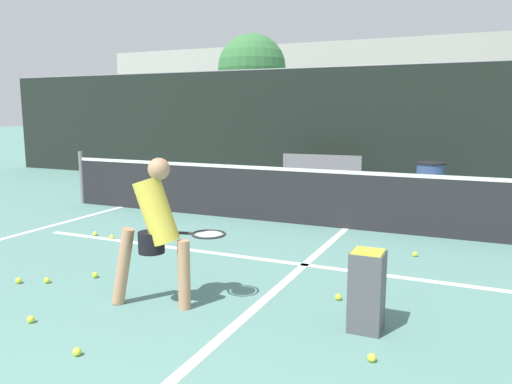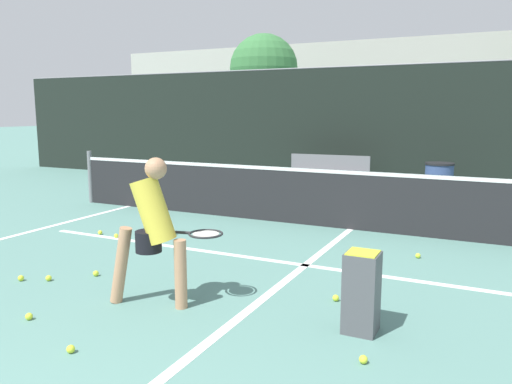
{
  "view_description": "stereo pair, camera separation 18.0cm",
  "coord_description": "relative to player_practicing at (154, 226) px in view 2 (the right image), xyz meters",
  "views": [
    {
      "loc": [
        1.87,
        -0.2,
        1.89
      ],
      "look_at": [
        -0.46,
        5.04,
        0.95
      ],
      "focal_mm": 35.0,
      "sensor_mm": 36.0,
      "label": 1
    },
    {
      "loc": [
        2.03,
        -0.13,
        1.89
      ],
      "look_at": [
        -0.46,
        5.04,
        0.95
      ],
      "focal_mm": 35.0,
      "sensor_mm": 36.0,
      "label": 2
    }
  ],
  "objects": [
    {
      "name": "tennis_ball_scattered_7",
      "position": [
        2.09,
        2.76,
        -0.77
      ],
      "size": [
        0.07,
        0.07,
        0.07
      ],
      "primitive_type": "sphere",
      "color": "#D1E033",
      "rests_on": "ground"
    },
    {
      "name": "tennis_ball_scattered_5",
      "position": [
        2.11,
        -0.25,
        -0.77
      ],
      "size": [
        0.07,
        0.07,
        0.07
      ],
      "primitive_type": "sphere",
      "color": "#D1E033",
      "rests_on": "ground"
    },
    {
      "name": "trash_bin",
      "position": [
        1.87,
        7.1,
        -0.39
      ],
      "size": [
        0.59,
        0.59,
        0.83
      ],
      "color": "#384C7F",
      "rests_on": "ground"
    },
    {
      "name": "courtside_bench",
      "position": [
        -0.61,
        7.41,
        -0.32
      ],
      "size": [
        1.9,
        0.49,
        0.86
      ],
      "rotation": [
        0.0,
        0.0,
        0.06
      ],
      "color": "slate",
      "rests_on": "ground"
    },
    {
      "name": "building_far",
      "position": [
        0.88,
        21.72,
        1.81
      ],
      "size": [
        36.0,
        2.4,
        5.22
      ],
      "primitive_type": "cube",
      "color": "#B2ADA3",
      "rests_on": "ground"
    },
    {
      "name": "tennis_ball_scattered_1",
      "position": [
        -0.0,
        -1.09,
        -0.77
      ],
      "size": [
        0.07,
        0.07,
        0.07
      ],
      "primitive_type": "sphere",
      "color": "#D1E033",
      "rests_on": "ground"
    },
    {
      "name": "fence_back",
      "position": [
        0.88,
        8.28,
        0.67
      ],
      "size": [
        24.0,
        0.06,
        2.95
      ],
      "color": "black",
      "rests_on": "ground"
    },
    {
      "name": "court_service_line",
      "position": [
        0.88,
        1.84,
        -0.8
      ],
      "size": [
        8.25,
        0.1,
        0.01
      ],
      "primitive_type": "cube",
      "color": "white",
      "rests_on": "ground"
    },
    {
      "name": "ball_hopper",
      "position": [
        1.95,
        0.29,
        -0.43
      ],
      "size": [
        0.28,
        0.28,
        0.71
      ],
      "color": "#4C4C51",
      "rests_on": "ground"
    },
    {
      "name": "tennis_ball_scattered_2",
      "position": [
        -0.83,
        -0.79,
        -0.77
      ],
      "size": [
        0.07,
        0.07,
        0.07
      ],
      "primitive_type": "sphere",
      "color": "#D1E033",
      "rests_on": "ground"
    },
    {
      "name": "tennis_ball_scattered_4",
      "position": [
        -2.15,
        1.87,
        -0.77
      ],
      "size": [
        0.07,
        0.07,
        0.07
      ],
      "primitive_type": "sphere",
      "color": "#D1E033",
      "rests_on": "ground"
    },
    {
      "name": "player_practicing",
      "position": [
        0.0,
        0.0,
        0.0
      ],
      "size": [
        1.08,
        0.69,
        1.46
      ],
      "rotation": [
        0.0,
        0.0,
        0.24
      ],
      "color": "tan",
      "rests_on": "ground"
    },
    {
      "name": "net",
      "position": [
        0.88,
        3.94,
        -0.29
      ],
      "size": [
        11.09,
        0.09,
        1.07
      ],
      "color": "slate",
      "rests_on": "ground"
    },
    {
      "name": "court_center_mark",
      "position": [
        0.88,
        0.9,
        -0.8
      ],
      "size": [
        0.1,
        6.08,
        0.01
      ],
      "primitive_type": "cube",
      "color": "white",
      "rests_on": "ground"
    },
    {
      "name": "tennis_ball_scattered_6",
      "position": [
        -1.52,
        0.05,
        -0.77
      ],
      "size": [
        0.07,
        0.07,
        0.07
      ],
      "primitive_type": "sphere",
      "color": "#D1E033",
      "rests_on": "ground"
    },
    {
      "name": "tennis_ball_scattered_8",
      "position": [
        -1.46,
        2.39,
        -0.77
      ],
      "size": [
        0.07,
        0.07,
        0.07
      ],
      "primitive_type": "sphere",
      "color": "#D1E033",
      "rests_on": "ground"
    },
    {
      "name": "tennis_ball_scattered_11",
      "position": [
        1.56,
        0.87,
        -0.77
      ],
      "size": [
        0.07,
        0.07,
        0.07
      ],
      "primitive_type": "sphere",
      "color": "#D1E033",
      "rests_on": "ground"
    },
    {
      "name": "tennis_ball_scattered_0",
      "position": [
        -1.8,
        -0.09,
        -0.77
      ],
      "size": [
        0.07,
        0.07,
        0.07
      ],
      "primitive_type": "sphere",
      "color": "#D1E033",
      "rests_on": "ground"
    },
    {
      "name": "tree_west",
      "position": [
        -6.36,
        16.16,
        2.85
      ],
      "size": [
        2.92,
        2.92,
        5.13
      ],
      "color": "brown",
      "rests_on": "ground"
    },
    {
      "name": "tennis_ball_scattered_10",
      "position": [
        -1.16,
        0.4,
        -0.77
      ],
      "size": [
        0.07,
        0.07,
        0.07
      ],
      "primitive_type": "sphere",
      "color": "#D1E033",
      "rests_on": "ground"
    },
    {
      "name": "parked_car",
      "position": [
        -1.26,
        11.83,
        -0.19
      ],
      "size": [
        1.68,
        4.38,
        1.45
      ],
      "color": "navy",
      "rests_on": "ground"
    },
    {
      "name": "tennis_ball_scattered_3",
      "position": [
        -2.51,
        1.92,
        -0.77
      ],
      "size": [
        0.07,
        0.07,
        0.07
      ],
      "primitive_type": "sphere",
      "color": "#D1E033",
      "rests_on": "ground"
    }
  ]
}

